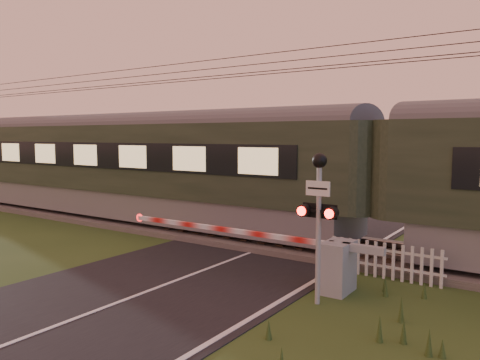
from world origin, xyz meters
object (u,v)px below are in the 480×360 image
Objects in this scene: crossing_signal at (319,201)px; boom_gate at (323,261)px; train at (385,177)px; picket_fence at (384,260)px.

boom_gate is at bearing 108.28° from crossing_signal.
train is 5.90× the size of boom_gate.
boom_gate is (-0.30, -3.46, -1.67)m from train.
crossing_signal is at bearing -89.85° from train.
picket_fence is (0.92, 1.57, -0.19)m from boom_gate.
train is 15.36× the size of picket_fence.
crossing_signal is (0.01, -4.39, -0.16)m from train.
boom_gate is 2.36× the size of crossing_signal.
boom_gate reaches higher than picket_fence.
train reaches higher than picket_fence.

